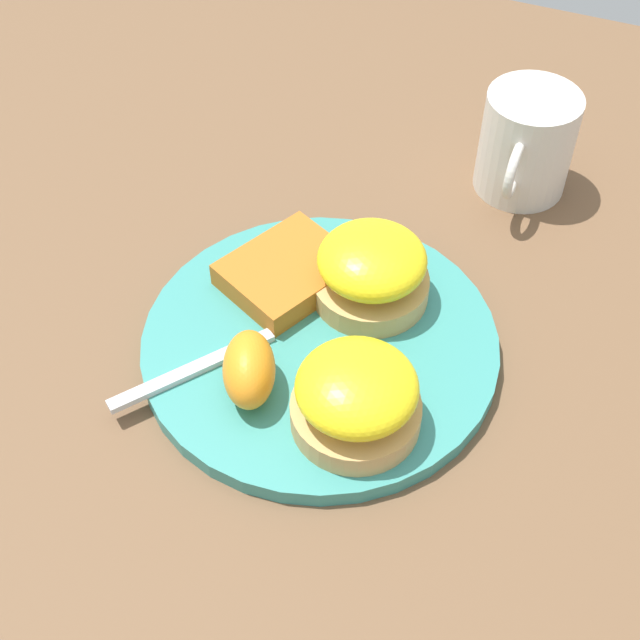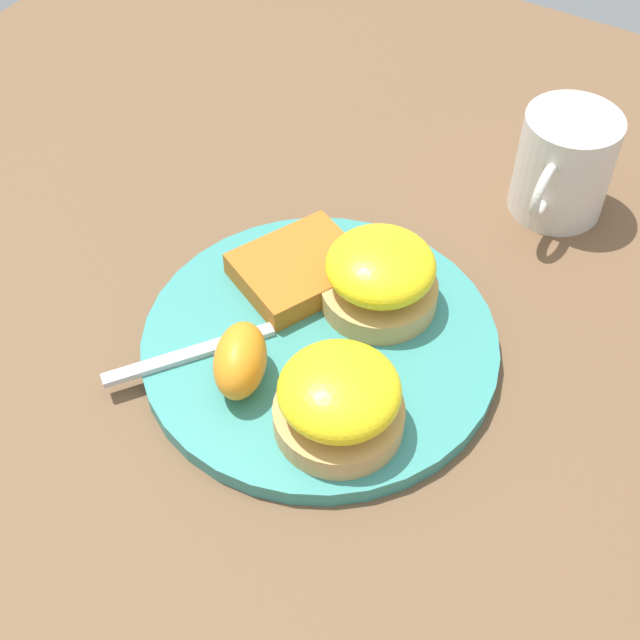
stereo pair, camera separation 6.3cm
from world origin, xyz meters
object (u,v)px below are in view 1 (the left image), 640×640
fork (283,329)px  sandwich_benedict_left (356,397)px  sandwich_benedict_right (372,270)px  cup (526,144)px  hashbrown_patty (288,272)px  orange_wedge (249,369)px

fork → sandwich_benedict_left: bearing=54.8°
fork → sandwich_benedict_right: bearing=141.4°
sandwich_benedict_left → fork: sandwich_benedict_left is taller
fork → cup: cup is taller
sandwich_benedict_left → fork: size_ratio=0.43×
hashbrown_patty → sandwich_benedict_left: bearing=42.7°
sandwich_benedict_right → fork: size_ratio=0.43×
sandwich_benedict_right → orange_wedge: (0.12, -0.05, -0.01)m
sandwich_benedict_right → cup: 0.20m
hashbrown_patty → orange_wedge: bearing=9.9°
cup → fork: bearing=-25.5°
sandwich_benedict_left → sandwich_benedict_right: same height
sandwich_benedict_left → orange_wedge: sandwich_benedict_left is taller
hashbrown_patty → fork: bearing=20.0°
orange_wedge → cup: bearing=159.0°
sandwich_benedict_left → cup: cup is taller
sandwich_benedict_left → cup: size_ratio=0.81×
fork → cup: bearing=154.5°
fork → hashbrown_patty: bearing=-160.0°
sandwich_benedict_right → fork: (0.06, -0.05, -0.03)m
sandwich_benedict_right → orange_wedge: sandwich_benedict_right is taller
sandwich_benedict_left → orange_wedge: bearing=-88.3°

